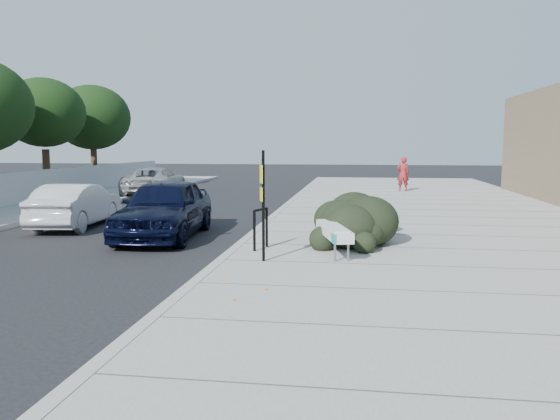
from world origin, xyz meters
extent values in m
plane|color=black|center=(0.00, 0.00, 0.00)|extent=(120.00, 120.00, 0.00)
cube|color=gray|center=(5.60, 5.00, 0.07)|extent=(11.20, 50.00, 0.15)
cube|color=#9E9E99|center=(0.00, 5.00, 0.08)|extent=(0.22, 50.00, 0.17)
cube|color=#9E9E99|center=(-8.00, 5.00, 0.08)|extent=(0.22, 50.00, 0.17)
cylinder|color=#332114|center=(-12.50, 14.00, 1.20)|extent=(0.36, 0.36, 2.40)
ellipsoid|color=black|center=(-12.50, 14.00, 4.20)|extent=(4.00, 4.00, 3.40)
cylinder|color=#332114|center=(-12.50, 19.00, 1.20)|extent=(0.36, 0.36, 2.40)
ellipsoid|color=black|center=(-12.50, 19.00, 4.20)|extent=(4.40, 4.40, 3.74)
cylinder|color=gray|center=(2.48, 0.16, 0.36)|extent=(0.05, 0.05, 0.41)
cylinder|color=gray|center=(2.76, 0.24, 0.36)|extent=(0.05, 0.05, 0.41)
cylinder|color=gray|center=(2.07, 1.76, 0.36)|extent=(0.05, 0.05, 0.41)
cylinder|color=gray|center=(2.35, 1.84, 0.36)|extent=(0.05, 0.05, 0.41)
cylinder|color=gray|center=(2.27, 0.96, 0.53)|extent=(0.45, 1.61, 0.04)
cylinder|color=gray|center=(2.55, 1.04, 0.53)|extent=(0.45, 1.61, 0.04)
cube|color=#B2B2B2|center=(2.41, 1.00, 0.68)|extent=(0.96, 2.21, 0.23)
cube|color=yellow|center=(2.20, 1.83, 0.80)|extent=(0.54, 0.53, 0.02)
cube|color=teal|center=(2.46, 0.00, 0.68)|extent=(0.11, 0.25, 0.20)
cylinder|color=black|center=(0.55, 1.06, 0.62)|extent=(0.06, 0.06, 0.95)
cylinder|color=black|center=(0.75, 1.64, 0.62)|extent=(0.06, 0.06, 0.95)
cylinder|color=black|center=(0.65, 1.35, 1.10)|extent=(0.26, 0.60, 0.06)
cube|color=black|center=(0.95, 0.00, 1.34)|extent=(0.07, 0.07, 2.38)
cube|color=yellow|center=(0.91, -0.02, 2.02)|extent=(0.11, 0.27, 0.38)
cube|color=yellow|center=(0.91, -0.02, 1.59)|extent=(0.10, 0.25, 0.29)
ellipsoid|color=black|center=(2.94, 2.97, 0.83)|extent=(2.17, 3.78, 1.35)
imported|color=black|center=(-2.50, 3.42, 0.85)|extent=(2.33, 5.09, 1.69)
imported|color=silver|center=(-6.00, 4.92, 0.70)|extent=(1.88, 4.39, 1.41)
imported|color=#96979B|center=(-7.50, 15.66, 0.73)|extent=(3.07, 5.52, 1.46)
imported|color=maroon|center=(5.32, 18.42, 1.07)|extent=(0.70, 0.50, 1.83)
camera|label=1|loc=(2.94, -11.37, 2.66)|focal=35.00mm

